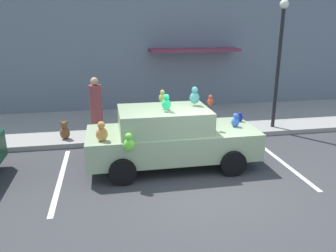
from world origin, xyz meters
name	(u,v)px	position (x,y,z in m)	size (l,w,h in m)	color
ground_plane	(208,185)	(0.00, 0.00, 0.00)	(60.00, 60.00, 0.00)	#38383A
sidewalk	(168,122)	(0.00, 5.00, 0.07)	(24.00, 4.00, 0.15)	gray
storefront_building	(159,33)	(0.01, 7.14, 3.19)	(24.00, 1.25, 6.40)	slate
parking_stripe_front	(280,161)	(2.37, 1.00, 0.00)	(0.12, 3.60, 0.01)	silver
parking_stripe_rear	(61,178)	(-3.39, 1.00, 0.00)	(0.12, 3.60, 0.01)	silver
plush_covered_car	(170,137)	(-0.65, 1.24, 0.80)	(4.31, 2.01, 2.04)	#9AB185
teddy_bear_on_sidewalk	(65,131)	(-3.52, 3.48, 0.42)	(0.30, 0.25, 0.58)	brown
street_lamp_post	(280,53)	(3.41, 3.50, 2.66)	(0.28, 0.28, 4.14)	black
pedestrian_near_shopfront	(96,106)	(-2.55, 4.28, 0.96)	(0.40, 0.40, 1.77)	brown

